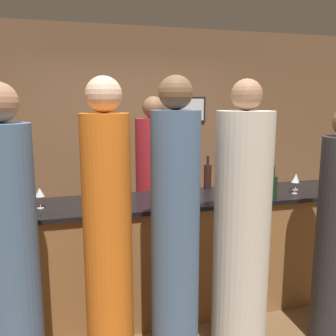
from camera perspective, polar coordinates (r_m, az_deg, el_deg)
ground_plane at (r=3.65m, az=0.33°, el=-20.66°), size 14.00×14.00×0.00m
back_wall at (r=4.97m, az=-5.62°, el=4.77°), size 8.00×0.08×2.80m
bar_counter at (r=3.41m, az=0.34°, el=-13.12°), size 3.49×0.65×1.04m
bartender at (r=3.92m, az=-2.17°, el=-4.28°), size 0.37×0.37×1.92m
guest_0 at (r=2.51m, az=1.10°, el=-11.16°), size 0.32×0.32×2.03m
guest_2 at (r=2.45m, az=-22.89°, el=-13.21°), size 0.33×0.33×1.98m
guest_3 at (r=2.71m, az=11.13°, el=-10.24°), size 0.39×0.39×2.01m
guest_4 at (r=2.50m, az=-9.11°, el=-11.35°), size 0.31×0.31×2.02m
wine_bottle_0 at (r=3.33m, az=15.67°, el=-2.76°), size 0.08×0.08×0.28m
wine_bottle_1 at (r=3.08m, az=-9.71°, el=-3.48°), size 0.08×0.08×0.28m
wine_bottle_2 at (r=3.59m, az=6.05°, el=-1.22°), size 0.07×0.07×0.32m
wine_glass_0 at (r=3.72m, az=18.91°, el=-1.44°), size 0.06×0.06×0.16m
wine_glass_1 at (r=3.08m, az=-18.98°, el=-3.60°), size 0.07×0.07×0.16m
wine_glass_2 at (r=3.56m, az=18.82°, el=-1.74°), size 0.07×0.07×0.16m
wine_glass_3 at (r=3.99m, az=23.74°, el=-1.08°), size 0.08×0.08×0.14m
wine_glass_4 at (r=2.96m, az=-23.80°, el=-4.54°), size 0.08×0.08×0.16m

